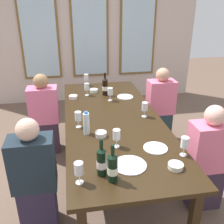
% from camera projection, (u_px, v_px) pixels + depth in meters
% --- Properties ---
extents(ground_plane, '(12.00, 12.00, 0.00)m').
position_uv_depth(ground_plane, '(113.00, 171.00, 3.21)').
color(ground_plane, brown).
extents(back_wall_with_windows, '(4.26, 0.10, 2.90)m').
position_uv_depth(back_wall_with_windows, '(90.00, 28.00, 4.95)').
color(back_wall_with_windows, beige).
rests_on(back_wall_with_windows, ground).
extents(dining_table, '(1.06, 2.64, 0.74)m').
position_uv_depth(dining_table, '(113.00, 122.00, 2.94)').
color(dining_table, black).
rests_on(dining_table, ground).
extents(white_plate_0, '(0.22, 0.22, 0.01)m').
position_uv_depth(white_plate_0, '(125.00, 97.00, 3.50)').
color(white_plate_0, white).
rests_on(white_plate_0, dining_table).
extents(white_plate_1, '(0.27, 0.27, 0.01)m').
position_uv_depth(white_plate_1, '(130.00, 165.00, 2.08)').
color(white_plate_1, white).
rests_on(white_plate_1, dining_table).
extents(white_plate_2, '(0.22, 0.22, 0.01)m').
position_uv_depth(white_plate_2, '(155.00, 148.00, 2.31)').
color(white_plate_2, white).
rests_on(white_plate_2, dining_table).
extents(wine_bottle_0, '(0.08, 0.08, 0.31)m').
position_uv_depth(wine_bottle_0, '(102.00, 162.00, 1.93)').
color(wine_bottle_0, black).
rests_on(wine_bottle_0, dining_table).
extents(wine_bottle_1, '(0.08, 0.08, 0.31)m').
position_uv_depth(wine_bottle_1, '(105.00, 87.00, 3.54)').
color(wine_bottle_1, black).
rests_on(wine_bottle_1, dining_table).
extents(wine_bottle_2, '(0.08, 0.08, 0.31)m').
position_uv_depth(wine_bottle_2, '(113.00, 168.00, 1.86)').
color(wine_bottle_2, black).
rests_on(wine_bottle_2, dining_table).
extents(tasting_bowl_0, '(0.11, 0.11, 0.05)m').
position_uv_depth(tasting_bowl_0, '(101.00, 134.00, 2.51)').
color(tasting_bowl_0, white).
rests_on(tasting_bowl_0, dining_table).
extents(tasting_bowl_1, '(0.11, 0.11, 0.04)m').
position_uv_depth(tasting_bowl_1, '(94.00, 91.00, 3.69)').
color(tasting_bowl_1, white).
rests_on(tasting_bowl_1, dining_table).
extents(tasting_bowl_2, '(0.11, 0.11, 0.05)m').
position_uv_depth(tasting_bowl_2, '(73.00, 97.00, 3.44)').
color(tasting_bowl_2, white).
rests_on(tasting_bowl_2, dining_table).
extents(tasting_bowl_3, '(0.12, 0.12, 0.04)m').
position_uv_depth(tasting_bowl_3, '(176.00, 166.00, 2.04)').
color(tasting_bowl_3, white).
rests_on(tasting_bowl_3, dining_table).
extents(water_bottle, '(0.06, 0.06, 0.24)m').
position_uv_depth(water_bottle, '(86.00, 123.00, 2.52)').
color(water_bottle, white).
rests_on(water_bottle, dining_table).
extents(wine_glass_0, '(0.07, 0.07, 0.17)m').
position_uv_depth(wine_glass_0, '(87.00, 87.00, 3.53)').
color(wine_glass_0, white).
rests_on(wine_glass_0, dining_table).
extents(wine_glass_1, '(0.07, 0.07, 0.17)m').
position_uv_depth(wine_glass_1, '(185.00, 143.00, 2.17)').
color(wine_glass_1, white).
rests_on(wine_glass_1, dining_table).
extents(wine_glass_2, '(0.07, 0.07, 0.17)m').
position_uv_depth(wine_glass_2, '(86.00, 78.00, 3.94)').
color(wine_glass_2, white).
rests_on(wine_glass_2, dining_table).
extents(wine_glass_3, '(0.07, 0.07, 0.17)m').
position_uv_depth(wine_glass_3, '(145.00, 107.00, 2.89)').
color(wine_glass_3, white).
rests_on(wine_glass_3, dining_table).
extents(wine_glass_4, '(0.07, 0.07, 0.17)m').
position_uv_depth(wine_glass_4, '(110.00, 92.00, 3.35)').
color(wine_glass_4, white).
rests_on(wine_glass_4, dining_table).
extents(wine_glass_5, '(0.07, 0.07, 0.17)m').
position_uv_depth(wine_glass_5, '(79.00, 170.00, 1.84)').
color(wine_glass_5, white).
rests_on(wine_glass_5, dining_table).
extents(wine_glass_6, '(0.07, 0.07, 0.17)m').
position_uv_depth(wine_glass_6, '(78.00, 117.00, 2.65)').
color(wine_glass_6, white).
rests_on(wine_glass_6, dining_table).
extents(wine_glass_7, '(0.07, 0.07, 0.17)m').
position_uv_depth(wine_glass_7, '(117.00, 135.00, 2.30)').
color(wine_glass_7, white).
rests_on(wine_glass_7, dining_table).
extents(seated_person_0, '(0.38, 0.24, 1.11)m').
position_uv_depth(seated_person_0, '(35.00, 179.00, 2.26)').
color(seated_person_0, '#2D253F').
rests_on(seated_person_0, ground).
extents(seated_person_1, '(0.38, 0.24, 1.11)m').
position_uv_depth(seated_person_1, '(207.00, 161.00, 2.51)').
color(seated_person_1, '#362637').
rests_on(seated_person_1, ground).
extents(seated_person_2, '(0.38, 0.24, 1.11)m').
position_uv_depth(seated_person_2, '(45.00, 116.00, 3.45)').
color(seated_person_2, '#382538').
rests_on(seated_person_2, ground).
extents(seated_person_3, '(0.38, 0.24, 1.11)m').
position_uv_depth(seated_person_3, '(160.00, 108.00, 3.72)').
color(seated_person_3, '#233740').
rests_on(seated_person_3, ground).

